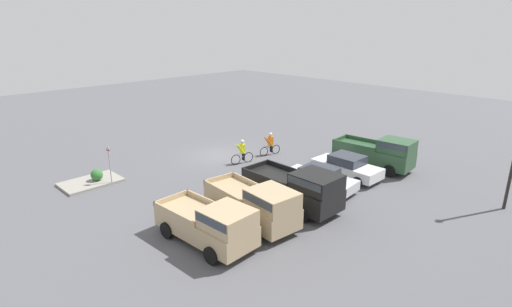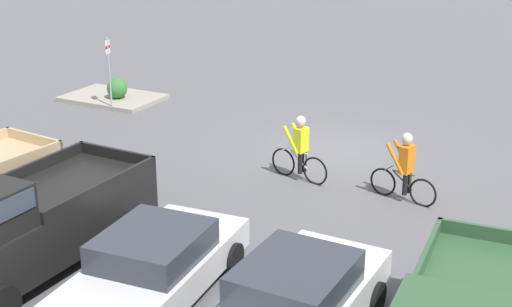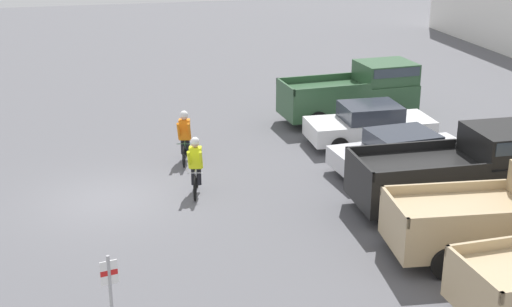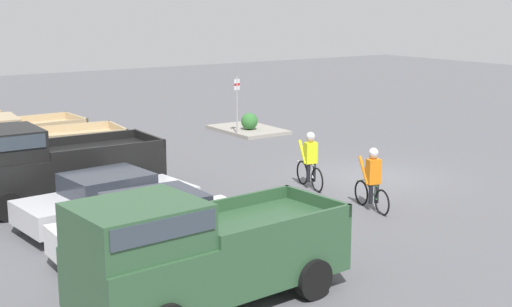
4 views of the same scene
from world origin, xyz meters
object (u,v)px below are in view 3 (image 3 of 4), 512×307
object	(u,v)px
pickup_truck_0	(357,92)
cyclist_1	(185,135)
fire_lane_sign	(112,307)
cyclist_0	(196,165)
sedan_0	(370,124)
pickup_truck_1	(467,168)
sedan_1	(402,152)

from	to	relation	value
pickup_truck_0	cyclist_1	size ratio (longest dim) A/B	3.03
pickup_truck_0	fire_lane_sign	size ratio (longest dim) A/B	2.11
fire_lane_sign	pickup_truck_0	bearing A→B (deg)	144.52
cyclist_0	fire_lane_sign	world-z (taller)	fire_lane_sign
cyclist_1	fire_lane_sign	world-z (taller)	fire_lane_sign
sedan_0	cyclist_1	xyz separation A→B (m)	(0.11, -6.50, 0.14)
pickup_truck_0	pickup_truck_1	xyz separation A→B (m)	(8.44, -0.03, -0.00)
cyclist_0	pickup_truck_1	bearing A→B (deg)	69.11
fire_lane_sign	pickup_truck_1	bearing A→B (deg)	119.10
cyclist_1	fire_lane_sign	size ratio (longest dim) A/B	0.70
sedan_0	pickup_truck_0	bearing A→B (deg)	167.62
sedan_1	fire_lane_sign	world-z (taller)	fire_lane_sign
pickup_truck_0	sedan_0	bearing A→B (deg)	-12.38
sedan_1	cyclist_1	world-z (taller)	cyclist_1
cyclist_0	cyclist_1	bearing A→B (deg)	178.47
pickup_truck_1	cyclist_0	distance (m)	7.68
sedan_0	fire_lane_sign	bearing A→B (deg)	-39.97
pickup_truck_1	sedan_1	bearing A→B (deg)	-166.85
sedan_1	cyclist_0	xyz separation A→B (m)	(0.07, -6.51, 0.19)
pickup_truck_1	cyclist_1	distance (m)	8.98
pickup_truck_0	sedan_1	xyz separation A→B (m)	(5.63, -0.69, -0.46)
sedan_0	cyclist_1	world-z (taller)	cyclist_1
sedan_0	fire_lane_sign	distance (m)	14.54
pickup_truck_1	cyclist_1	size ratio (longest dim) A/B	3.18
pickup_truck_0	fire_lane_sign	bearing A→B (deg)	-35.48
pickup_truck_1	sedan_0	bearing A→B (deg)	-174.00
sedan_1	fire_lane_sign	xyz separation A→B (m)	(8.33, -9.26, 0.84)
pickup_truck_0	sedan_0	xyz separation A→B (m)	(2.83, -0.62, -0.41)
cyclist_1	sedan_1	bearing A→B (deg)	67.34
sedan_0	pickup_truck_1	size ratio (longest dim) A/B	0.79
cyclist_1	fire_lane_sign	distance (m)	11.39
sedan_1	cyclist_0	distance (m)	6.52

